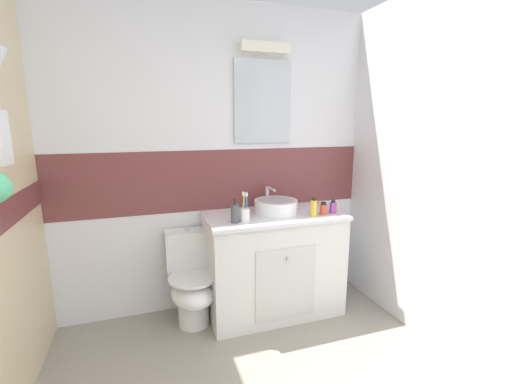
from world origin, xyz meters
The scene contains 10 objects.
wall_back_tiled centered at (0.01, 2.45, 1.26)m, with size 3.20×0.20×2.50m.
wall_right_plain centered at (1.35, 1.20, 1.25)m, with size 0.10×3.48×2.50m, color white.
vanity_cabinet centered at (0.39, 2.12, 0.43)m, with size 1.10×0.58×0.85m.
sink_basin centered at (0.41, 2.12, 0.91)m, with size 0.35×0.39×0.19m.
toilet centered at (-0.28, 2.15, 0.35)m, with size 0.37×0.50×0.74m.
toothbrush_cup centered at (0.11, 1.98, 0.91)m, with size 0.07×0.07×0.23m.
soap_dispenser centered at (0.03, 1.97, 0.92)m, with size 0.06×0.06×0.18m.
deodorant_spray_can centered at (0.66, 1.95, 0.92)m, with size 0.05×0.05×0.15m.
perfume_flask_small centered at (0.85, 1.98, 0.90)m, with size 0.05×0.03×0.11m.
lotion_bottle_short centered at (0.76, 1.97, 0.90)m, with size 0.06×0.06×0.10m.
Camera 1 is at (-0.59, -0.36, 1.58)m, focal length 23.99 mm.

